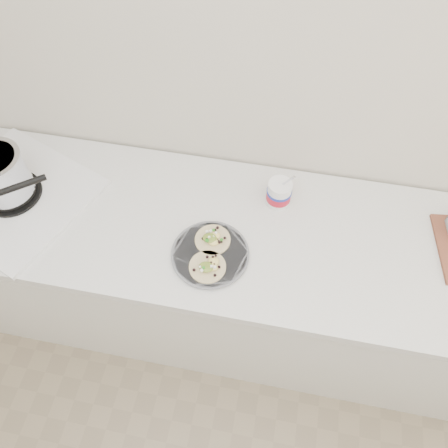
# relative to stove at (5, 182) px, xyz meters

# --- Properties ---
(counter) EXTENTS (2.44, 0.66, 0.90)m
(counter) POSITION_rel_stove_xyz_m (0.86, 0.02, -0.53)
(counter) COLOR silver
(counter) RESTS_ON ground
(stove) EXTENTS (0.69, 0.67, 0.26)m
(stove) POSITION_rel_stove_xyz_m (0.00, 0.00, 0.00)
(stove) COLOR silver
(stove) RESTS_ON counter
(taco_plate) EXTENTS (0.27, 0.27, 0.04)m
(taco_plate) POSITION_rel_stove_xyz_m (0.79, -0.11, -0.07)
(taco_plate) COLOR slate
(taco_plate) RESTS_ON counter
(tub) EXTENTS (0.09, 0.09, 0.21)m
(tub) POSITION_rel_stove_xyz_m (1.00, 0.16, -0.02)
(tub) COLOR white
(tub) RESTS_ON counter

